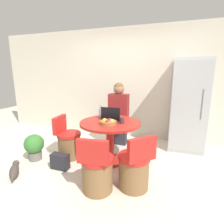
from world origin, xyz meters
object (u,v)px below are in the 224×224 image
chair_near_camera (97,172)px  cat (14,170)px  refrigerator (188,105)px  potted_plant (34,146)px  bottle (101,113)px  person_seated (119,112)px  dining_table (110,133)px  fruit_bowl (108,122)px  chair_left_side (69,143)px  handbag (60,161)px  chair_near_right_corner (134,169)px  laptop (112,117)px

chair_near_camera → cat: chair_near_camera is taller
refrigerator → chair_near_camera: bearing=-123.0°
chair_near_camera → potted_plant: bearing=-23.5°
bottle → potted_plant: bottle is taller
person_seated → bottle: person_seated is taller
dining_table → fruit_bowl: fruit_bowl is taller
potted_plant → fruit_bowl: bearing=8.9°
chair_left_side → dining_table: bearing=-90.0°
chair_left_side → person_seated: person_seated is taller
handbag → chair_near_right_corner: bearing=-4.5°
dining_table → fruit_bowl: bearing=-83.8°
handbag → chair_left_side: bearing=101.5°
laptop → dining_table: bearing=98.2°
potted_plant → chair_near_camera: bearing=-17.0°
refrigerator → chair_near_right_corner: size_ratio=2.32×
chair_near_right_corner → chair_near_camera: bearing=-18.5°
chair_near_camera → fruit_bowl: 0.82m
cat → fruit_bowl: bearing=-98.8°
potted_plant → bottle: bearing=27.2°
chair_near_camera → fruit_bowl: size_ratio=2.91×
dining_table → chair_near_right_corner: size_ratio=1.31×
chair_left_side → chair_near_right_corner: size_ratio=1.00×
laptop → potted_plant: laptop is taller
person_seated → handbag: 1.53m
person_seated → cat: (-1.20, -1.63, -0.67)m
laptop → fruit_bowl: (0.04, -0.28, -0.02)m
fruit_bowl → potted_plant: bearing=-171.1°
chair_near_right_corner → laptop: bearing=-94.8°
laptop → handbag: bearing=41.5°
handbag → fruit_bowl: bearing=24.7°
laptop → potted_plant: size_ratio=0.72×
chair_left_side → chair_near_right_corner: 1.44m
chair_near_right_corner → potted_plant: (-1.89, 0.22, -0.01)m
chair_near_camera → handbag: 0.88m
chair_near_right_corner → refrigerator: bearing=-157.8°
chair_near_right_corner → person_seated: 1.53m
laptop → bottle: (-0.24, 0.06, 0.04)m
refrigerator → dining_table: bearing=-140.7°
chair_left_side → bottle: 0.82m
laptop → handbag: 1.14m
refrigerator → chair_near_camera: refrigerator is taller
chair_left_side → potted_plant: bearing=111.9°
chair_left_side → person_seated: size_ratio=0.58×
chair_left_side → person_seated: 1.21m
chair_near_right_corner → fruit_bowl: (-0.53, 0.44, 0.50)m
refrigerator → dining_table: refrigerator is taller
person_seated → potted_plant: bearing=40.6°
chair_near_camera → cat: bearing=-2.3°
chair_left_side → cat: chair_left_side is taller
chair_near_right_corner → handbag: 1.28m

